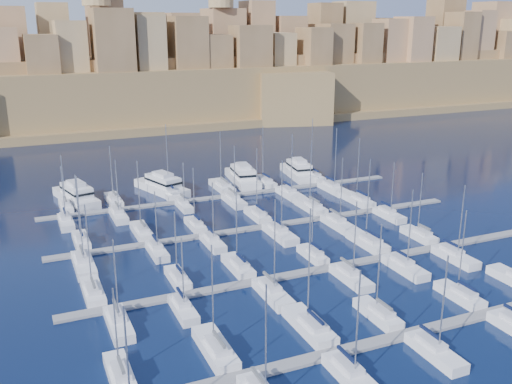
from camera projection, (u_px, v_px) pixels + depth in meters
name	position (u px, v px, depth m)	size (l,w,h in m)	color
ground	(291.00, 244.00, 103.41)	(600.00, 600.00, 0.00)	black
pontoon_near	(410.00, 334.00, 73.46)	(84.00, 2.00, 0.40)	slate
pontoon_mid_near	(324.00, 269.00, 92.80)	(84.00, 2.00, 0.40)	slate
pontoon_mid_far	(268.00, 226.00, 112.14)	(84.00, 2.00, 0.40)	slate
pontoon_far	(228.00, 196.00, 131.48)	(84.00, 2.00, 0.40)	slate
sailboat_0	(120.00, 375.00, 64.09)	(2.54, 8.45, 11.49)	white
sailboat_1	(216.00, 348.00, 69.15)	(2.99, 9.95, 14.36)	white
sailboat_2	(310.00, 326.00, 74.25)	(3.08, 10.26, 17.03)	white
sailboat_3	(378.00, 314.00, 77.38)	(2.57, 8.57, 13.80)	white
sailboat_4	(460.00, 295.00, 82.70)	(2.53, 8.43, 13.83)	white
sailboat_8	(351.00, 376.00, 63.85)	(2.73, 9.10, 14.18)	white
sailboat_9	(435.00, 351.00, 68.56)	(2.61, 8.69, 13.76)	white
sailboat_12	(93.00, 292.00, 83.74)	(2.72, 9.05, 14.34)	white
sailboat_13	(178.00, 278.00, 88.16)	(2.40, 8.01, 11.74)	white
sailboat_14	(238.00, 266.00, 92.47)	(2.70, 9.00, 13.42)	white
sailboat_15	(313.00, 255.00, 97.01)	(2.30, 7.66, 11.17)	white
sailboat_16	(368.00, 242.00, 102.57)	(3.04, 10.13, 16.23)	white
sailboat_17	(419.00, 235.00, 105.93)	(2.50, 8.35, 12.86)	white
sailboat_18	(119.00, 323.00, 74.93)	(2.69, 8.98, 13.04)	white
sailboat_19	(183.00, 309.00, 78.78)	(2.39, 7.97, 11.75)	white
sailboat_20	(273.00, 293.00, 83.23)	(2.81, 9.37, 15.58)	white
sailboat_21	(351.00, 277.00, 88.50)	(2.72, 9.06, 13.53)	white
sailboat_22	(404.00, 267.00, 92.19)	(2.82, 9.39, 14.23)	white
sailboat_23	(455.00, 256.00, 96.22)	(2.78, 9.26, 13.73)	white
sailboat_24	(81.00, 241.00, 103.23)	(2.55, 8.49, 13.26)	white
sailboat_25	(142.00, 231.00, 107.77)	(2.77, 9.23, 14.64)	white
sailboat_26	(196.00, 225.00, 111.19)	(2.38, 7.93, 12.41)	white
sailboat_27	(258.00, 215.00, 116.69)	(2.65, 8.84, 14.96)	white
sailboat_28	(311.00, 207.00, 121.94)	(2.96, 9.85, 15.38)	white
sailboat_29	(358.00, 200.00, 126.49)	(2.98, 9.93, 14.88)	white
sailboat_30	(84.00, 264.00, 93.11)	(3.04, 10.14, 16.13)	white
sailboat_31	(157.00, 251.00, 98.66)	(2.47, 8.24, 11.89)	white
sailboat_32	(213.00, 242.00, 102.52)	(2.48, 8.28, 12.33)	white
sailboat_33	(280.00, 233.00, 106.64)	(3.04, 10.13, 15.22)	white
sailboat_34	(338.00, 224.00, 111.76)	(2.88, 9.60, 14.43)	white
sailboat_35	(389.00, 215.00, 117.02)	(2.53, 8.42, 12.22)	white
sailboat_36	(66.00, 206.00, 122.29)	(2.48, 8.27, 12.18)	white
sailboat_37	(114.00, 200.00, 126.66)	(2.81, 9.38, 13.11)	white
sailboat_38	(169.00, 192.00, 132.06)	(3.18, 10.59, 16.90)	white
sailboat_39	(222.00, 186.00, 137.03)	(3.20, 10.66, 14.32)	white
sailboat_40	(264.00, 182.00, 140.82)	(2.96, 9.87, 14.88)	white
sailboat_41	(312.00, 176.00, 145.79)	(2.86, 9.52, 15.85)	white
sailboat_42	(66.00, 222.00, 112.86)	(2.62, 8.72, 12.53)	white
sailboat_43	(119.00, 215.00, 116.76)	(2.64, 8.79, 12.80)	white
sailboat_44	(184.00, 206.00, 122.78)	(2.19, 7.30, 10.65)	white
sailboat_45	(234.00, 201.00, 126.21)	(2.76, 9.20, 13.57)	white
sailboat_46	(290.00, 194.00, 131.14)	(2.96, 9.85, 15.09)	white
sailboat_47	(333.00, 188.00, 135.28)	(3.07, 10.24, 15.68)	white
motor_yacht_a	(76.00, 195.00, 127.03)	(8.84, 17.48, 5.25)	white
motor_yacht_b	(162.00, 185.00, 134.49)	(10.07, 17.54, 5.25)	white
motor_yacht_c	(243.00, 176.00, 142.38)	(7.09, 17.46, 5.25)	white
motor_yacht_d	(298.00, 170.00, 147.70)	(6.79, 16.24, 5.25)	white
fortified_city	(122.00, 82.00, 235.57)	(460.00, 108.95, 59.52)	brown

